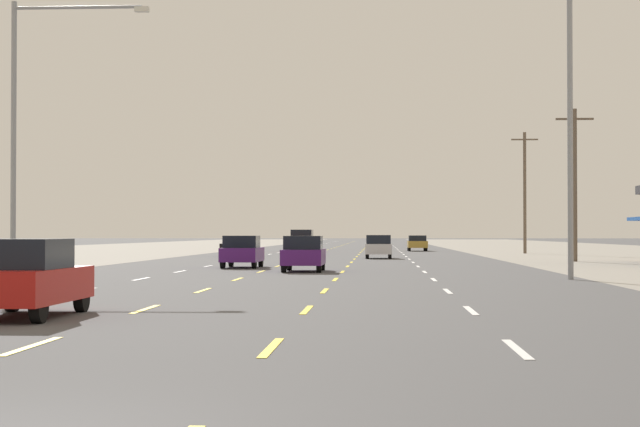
% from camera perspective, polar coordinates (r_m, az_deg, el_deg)
% --- Properties ---
extents(ground_plane, '(572.00, 572.00, 0.00)m').
position_cam_1_polar(ground_plane, '(74.24, 0.63, -2.35)').
color(ground_plane, '#4C4C4F').
extents(lane_markings, '(10.64, 227.60, 0.01)m').
position_cam_1_polar(lane_markings, '(112.71, 1.50, -1.92)').
color(lane_markings, white).
rests_on(lane_markings, ground).
extents(signal_span_wire, '(26.63, 0.52, 8.77)m').
position_cam_1_polar(signal_span_wire, '(17.14, -9.71, 10.74)').
color(signal_span_wire, brown).
rests_on(signal_span_wire, ground).
extents(hatchback_inner_left_near, '(1.72, 3.90, 1.54)m').
position_cam_1_polar(hatchback_inner_left_near, '(21.53, -15.69, -3.34)').
color(hatchback_inner_left_near, red).
rests_on(hatchback_inner_left_near, ground).
extents(hatchback_center_turn_mid, '(1.72, 3.90, 1.54)m').
position_cam_1_polar(hatchback_center_turn_mid, '(45.68, -0.89, -2.17)').
color(hatchback_center_turn_mid, '#4C196B').
rests_on(hatchback_center_turn_mid, ground).
extents(hatchback_inner_left_midfar, '(1.72, 3.90, 1.54)m').
position_cam_1_polar(hatchback_inner_left_midfar, '(50.96, -4.22, -2.05)').
color(hatchback_inner_left_midfar, '#4C196B').
rests_on(hatchback_inner_left_midfar, ground).
extents(hatchback_inner_right_far, '(1.72, 3.90, 1.54)m').
position_cam_1_polar(hatchback_inner_right_far, '(69.76, 3.17, -1.79)').
color(hatchback_inner_right_far, silver).
rests_on(hatchback_inner_right_far, ground).
extents(sedan_far_left_farther, '(1.80, 4.50, 1.46)m').
position_cam_1_polar(sedan_far_left_farther, '(75.73, -4.52, -1.75)').
color(sedan_far_left_farther, black).
rests_on(sedan_far_left_farther, ground).
extents(suv_inner_left_farthest, '(1.98, 4.90, 1.98)m').
position_cam_1_polar(suv_inner_left_farthest, '(93.18, -0.97, -1.46)').
color(suv_inner_left_farthest, red).
rests_on(suv_inner_left_farthest, ground).
extents(sedan_far_right_distant_a, '(1.80, 4.50, 1.46)m').
position_cam_1_polar(sedan_far_right_distant_a, '(99.40, 5.26, -1.59)').
color(sedan_far_right_distant_a, '#B28C33').
rests_on(sedan_far_right_distant_a, ground).
extents(streetlight_left_row_0, '(5.13, 0.26, 10.22)m').
position_cam_1_polar(streetlight_left_row_0, '(40.54, -15.44, 5.13)').
color(streetlight_left_row_0, gray).
rests_on(streetlight_left_row_0, ground).
extents(streetlight_right_row_0, '(4.02, 0.26, 10.68)m').
position_cam_1_polar(streetlight_right_row_0, '(39.00, 12.79, 5.52)').
color(streetlight_right_row_0, gray).
rests_on(streetlight_right_row_0, ground).
extents(utility_pole_right_row_1, '(2.20, 0.26, 8.96)m').
position_cam_1_polar(utility_pole_right_row_1, '(63.65, 13.58, 1.67)').
color(utility_pole_right_row_1, brown).
rests_on(utility_pole_right_row_1, ground).
extents(utility_pole_right_row_2, '(2.20, 0.26, 10.00)m').
position_cam_1_polar(utility_pole_right_row_2, '(88.68, 10.98, 1.23)').
color(utility_pole_right_row_2, brown).
rests_on(utility_pole_right_row_2, ground).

